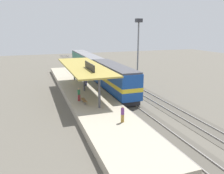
# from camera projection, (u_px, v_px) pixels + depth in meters

# --- Properties ---
(ground_plane) EXTENTS (120.00, 120.00, 0.00)m
(ground_plane) POSITION_uv_depth(u_px,v_px,m) (125.00, 92.00, 36.83)
(ground_plane) COLOR #5B564C
(track_near) EXTENTS (3.20, 110.00, 0.16)m
(track_near) POSITION_uv_depth(u_px,v_px,m) (113.00, 93.00, 36.17)
(track_near) COLOR #4E4941
(track_near) RESTS_ON ground
(track_far) EXTENTS (3.20, 110.00, 0.16)m
(track_far) POSITION_uv_depth(u_px,v_px,m) (140.00, 91.00, 37.66)
(track_far) COLOR #4E4941
(track_far) RESTS_ON ground
(platform) EXTENTS (6.00, 44.00, 0.90)m
(platform) POSITION_uv_depth(u_px,v_px,m) (85.00, 94.00, 34.58)
(platform) COLOR #A89E89
(platform) RESTS_ON ground
(station_canopy) EXTENTS (5.20, 18.00, 4.70)m
(station_canopy) POSITION_uv_depth(u_px,v_px,m) (84.00, 67.00, 33.48)
(station_canopy) COLOR #47474C
(station_canopy) RESTS_ON platform
(platform_bench) EXTENTS (0.44, 1.70, 0.50)m
(platform_bench) POSITION_uv_depth(u_px,v_px,m) (84.00, 100.00, 28.57)
(platform_bench) COLOR #333338
(platform_bench) RESTS_ON platform
(locomotive) EXTENTS (2.93, 14.43, 4.44)m
(locomotive) POSITION_uv_depth(u_px,v_px,m) (114.00, 79.00, 35.48)
(locomotive) COLOR #28282D
(locomotive) RESTS_ON track_near
(passenger_carriage_single) EXTENTS (2.90, 20.00, 4.24)m
(passenger_carriage_single) POSITION_uv_depth(u_px,v_px,m) (86.00, 63.00, 51.93)
(passenger_carriage_single) COLOR #28282D
(passenger_carriage_single) RESTS_ON track_near
(light_mast) EXTENTS (1.10, 1.10, 11.70)m
(light_mast) POSITION_uv_depth(u_px,v_px,m) (138.00, 37.00, 43.57)
(light_mast) COLOR slate
(light_mast) RESTS_ON ground
(person_waiting) EXTENTS (0.34, 0.34, 1.71)m
(person_waiting) POSITION_uv_depth(u_px,v_px,m) (79.00, 94.00, 29.48)
(person_waiting) COLOR maroon
(person_waiting) RESTS_ON platform
(person_walking) EXTENTS (0.34, 0.34, 1.71)m
(person_walking) POSITION_uv_depth(u_px,v_px,m) (86.00, 80.00, 37.34)
(person_walking) COLOR navy
(person_walking) RESTS_ON platform
(person_boarding) EXTENTS (0.34, 0.34, 1.71)m
(person_boarding) POSITION_uv_depth(u_px,v_px,m) (123.00, 113.00, 22.76)
(person_boarding) COLOR olive
(person_boarding) RESTS_ON platform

